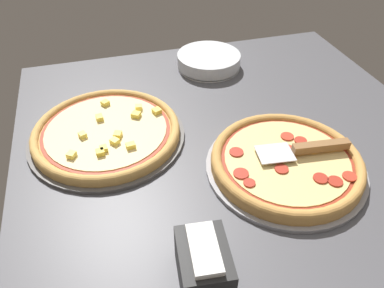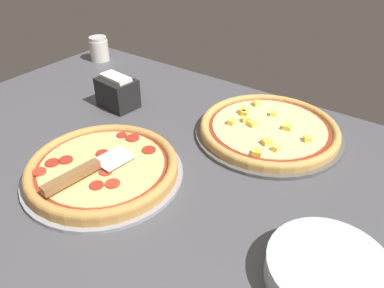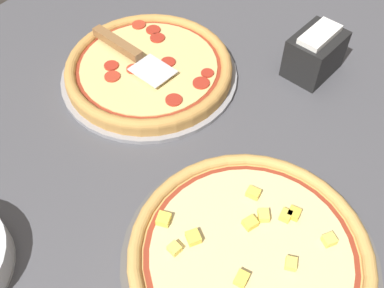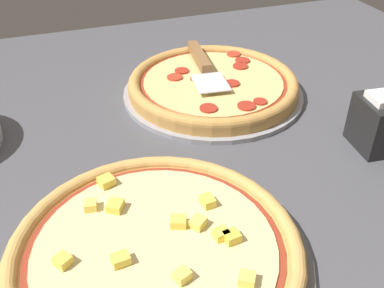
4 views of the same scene
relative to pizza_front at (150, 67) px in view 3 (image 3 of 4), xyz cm
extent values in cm
cube|color=#4C4C51|center=(0.27, 8.07, -4.45)|extent=(143.03, 115.04, 3.60)
cylinder|color=#939399|center=(0.01, 0.00, -2.15)|extent=(39.02, 39.02, 1.00)
cylinder|color=#C68E47|center=(0.01, 0.00, -0.62)|extent=(36.68, 36.68, 2.07)
torus|color=#C68E47|center=(0.01, 0.00, 0.41)|extent=(36.68, 36.68, 2.52)
cylinder|color=maroon|center=(0.01, 0.00, 0.49)|extent=(31.88, 31.88, 0.15)
cylinder|color=#E5C67A|center=(0.01, 0.00, 0.61)|extent=(30.08, 30.08, 0.40)
cylinder|color=#AD2D1E|center=(-2.82, 2.99, 1.01)|extent=(3.23, 3.23, 0.40)
cylinder|color=#AD2D1E|center=(5.30, -6.34, 1.01)|extent=(3.16, 3.16, 0.40)
cylinder|color=#AD2D1E|center=(5.63, 10.98, 1.01)|extent=(3.46, 3.46, 0.40)
cylinder|color=#B73823|center=(3.35, -1.73, 1.01)|extent=(3.02, 3.02, 0.40)
cylinder|color=#AD2D1E|center=(-1.65, 12.65, 1.01)|extent=(3.60, 3.60, 0.40)
cylinder|color=#AD2D1E|center=(-4.95, 11.96, 1.01)|extent=(2.73, 2.73, 0.40)
cylinder|color=#B73823|center=(7.77, -3.84, 1.01)|extent=(3.36, 3.36, 0.40)
cylinder|color=#AD2D1E|center=(-9.76, -6.80, 1.01)|extent=(3.39, 3.39, 0.40)
cylinder|color=#AD2D1E|center=(-8.02, -4.14, 1.01)|extent=(3.40, 3.40, 0.40)
cylinder|color=#B73823|center=(-9.29, -10.81, 1.01)|extent=(3.25, 3.25, 0.40)
cylinder|color=#565451|center=(24.68, 40.74, -2.15)|extent=(41.88, 41.88, 1.00)
cylinder|color=tan|center=(24.68, 40.74, -0.90)|extent=(39.37, 39.37, 1.51)
torus|color=tan|center=(24.68, 40.74, -0.14)|extent=(39.37, 39.37, 2.27)
cylinder|color=maroon|center=(24.68, 40.74, -0.07)|extent=(34.22, 34.22, 0.15)
cylinder|color=beige|center=(24.68, 40.74, 0.06)|extent=(32.28, 32.28, 0.40)
cube|color=yellow|center=(14.81, 43.08, 0.91)|extent=(2.25, 2.18, 1.31)
cube|color=#F9E05B|center=(31.48, 30.73, 0.91)|extent=(2.04, 2.13, 1.31)
cube|color=#F9E05B|center=(18.09, 39.14, 0.91)|extent=(2.75, 2.69, 1.31)
cube|color=#F4D64C|center=(28.34, 26.12, 0.91)|extent=(2.80, 2.74, 1.31)
cube|color=#F4D64C|center=(28.16, 32.03, 0.91)|extent=(3.02, 3.06, 1.31)
cube|color=#F4D64C|center=(20.61, 38.08, 0.91)|extent=(2.71, 2.56, 1.31)
cube|color=#F4D64C|center=(29.49, 41.93, 0.91)|extent=(2.45, 2.07, 1.31)
cube|color=#F9E05B|center=(15.82, 49.91, 0.91)|extent=(2.69, 2.64, 1.31)
cube|color=#F4D64C|center=(15.31, 35.51, 0.91)|extent=(2.01, 2.45, 1.31)
cube|color=#F9E05B|center=(22.98, 46.86, 0.91)|extent=(2.42, 2.31, 1.31)
cube|color=#F4D64C|center=(15.96, 42.13, 0.91)|extent=(2.19, 1.98, 1.31)
cube|color=silver|center=(1.92, 2.54, 1.79)|extent=(7.74, 9.29, 0.24)
cube|color=olive|center=(0.64, -8.79, 2.67)|extent=(3.79, 14.39, 2.00)
cube|color=black|center=(-22.70, 28.22, 2.07)|extent=(13.01, 10.17, 9.44)
cube|color=white|center=(-22.70, 28.22, 7.39)|extent=(10.77, 5.99, 1.20)
camera|label=1|loc=(-57.53, 40.28, 61.46)|focal=35.00mm
camera|label=2|loc=(60.05, -45.94, 55.01)|focal=35.00mm
camera|label=3|loc=(55.27, 51.30, 66.37)|focal=42.00mm
camera|label=4|loc=(33.64, 80.48, 45.09)|focal=42.00mm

